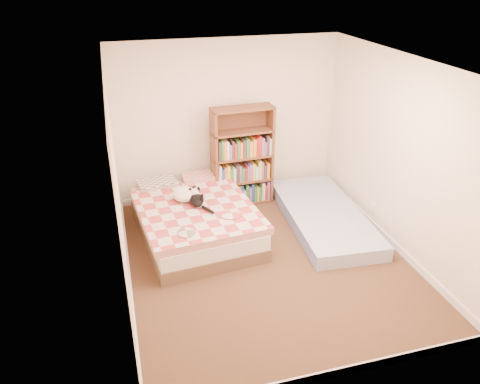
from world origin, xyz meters
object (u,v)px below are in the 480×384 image
object	(u,v)px
black_cat	(196,198)
white_dog	(185,194)
floor_mattress	(324,216)
bookshelf	(242,169)
bed	(194,218)

from	to	relation	value
black_cat	white_dog	xyz separation A→B (m)	(-0.13, 0.10, 0.02)
black_cat	white_dog	world-z (taller)	white_dog
floor_mattress	white_dog	bearing A→B (deg)	174.94
bookshelf	black_cat	size ratio (longest dim) A/B	2.26
bed	white_dog	xyz separation A→B (m)	(-0.09, 0.10, 0.33)
bed	white_dog	world-z (taller)	white_dog
bookshelf	black_cat	distance (m)	1.17
bed	white_dog	distance (m)	0.36
bed	floor_mattress	size ratio (longest dim) A/B	0.96
bed	white_dog	bearing A→B (deg)	127.34
floor_mattress	black_cat	world-z (taller)	black_cat
bed	floor_mattress	xyz separation A→B (m)	(1.88, -0.22, -0.15)
floor_mattress	black_cat	bearing A→B (deg)	177.46
floor_mattress	bed	bearing A→B (deg)	177.45
floor_mattress	black_cat	distance (m)	1.92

